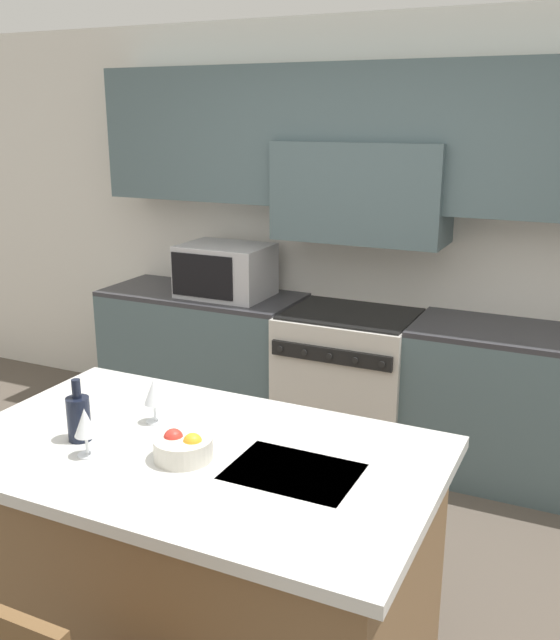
# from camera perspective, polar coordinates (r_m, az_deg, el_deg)

# --- Properties ---
(ground_plane) EXTENTS (10.00, 10.00, 0.00)m
(ground_plane) POSITION_cam_1_polar(r_m,az_deg,el_deg) (3.35, -6.81, -23.00)
(ground_plane) COLOR brown
(back_cabinetry) EXTENTS (10.00, 0.46, 2.70)m
(back_cabinetry) POSITION_cam_1_polar(r_m,az_deg,el_deg) (4.58, 7.11, 9.67)
(back_cabinetry) COLOR silver
(back_cabinetry) RESTS_ON ground_plane
(back_counter) EXTENTS (3.59, 0.62, 0.92)m
(back_counter) POSITION_cam_1_polar(r_m,az_deg,el_deg) (4.63, 5.63, -4.78)
(back_counter) COLOR #4C6066
(back_counter) RESTS_ON ground_plane
(range_stove) EXTENTS (0.82, 0.70, 0.91)m
(range_stove) POSITION_cam_1_polar(r_m,az_deg,el_deg) (4.61, 5.54, -4.91)
(range_stove) COLOR beige
(range_stove) RESTS_ON ground_plane
(microwave) EXTENTS (0.58, 0.44, 0.35)m
(microwave) POSITION_cam_1_polar(r_m,az_deg,el_deg) (4.81, -4.39, 3.97)
(microwave) COLOR #B7B7BC
(microwave) RESTS_ON back_counter
(kitchen_island) EXTENTS (1.79, 1.07, 0.93)m
(kitchen_island) POSITION_cam_1_polar(r_m,az_deg,el_deg) (2.90, -6.65, -18.40)
(kitchen_island) COLOR brown
(kitchen_island) RESTS_ON ground_plane
(wine_bottle) EXTENTS (0.09, 0.09, 0.24)m
(wine_bottle) POSITION_cam_1_polar(r_m,az_deg,el_deg) (2.78, -15.81, -7.48)
(wine_bottle) COLOR black
(wine_bottle) RESTS_ON kitchen_island
(wine_glass_near) EXTENTS (0.08, 0.08, 0.18)m
(wine_glass_near) POSITION_cam_1_polar(r_m,az_deg,el_deg) (2.63, -15.32, -8.02)
(wine_glass_near) COLOR white
(wine_glass_near) RESTS_ON kitchen_island
(wine_glass_far) EXTENTS (0.08, 0.08, 0.18)m
(wine_glass_far) POSITION_cam_1_polar(r_m,az_deg,el_deg) (2.85, -10.06, -5.77)
(wine_glass_far) COLOR white
(wine_glass_far) RESTS_ON kitchen_island
(fruit_bowl) EXTENTS (0.21, 0.21, 0.11)m
(fruit_bowl) POSITION_cam_1_polar(r_m,az_deg,el_deg) (2.58, -7.76, -10.04)
(fruit_bowl) COLOR silver
(fruit_bowl) RESTS_ON kitchen_island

